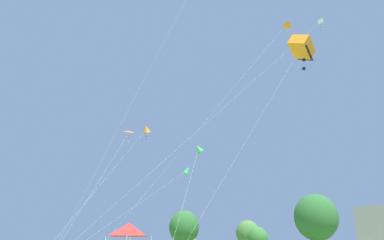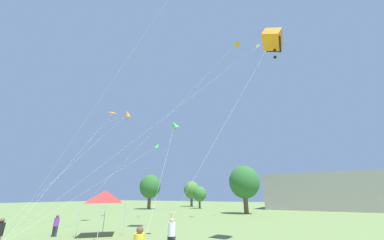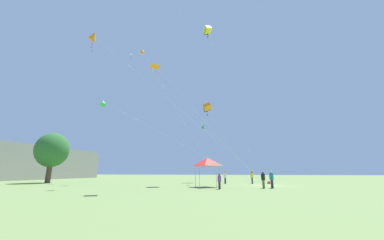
{
  "view_description": "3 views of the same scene",
  "coord_description": "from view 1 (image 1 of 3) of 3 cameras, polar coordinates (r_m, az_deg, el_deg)",
  "views": [
    {
      "loc": [
        17.78,
        -12.13,
        1.35
      ],
      "look_at": [
        1.25,
        7.65,
        10.4
      ],
      "focal_mm": 35.0,
      "sensor_mm": 36.0,
      "label": 1
    },
    {
      "loc": [
        10.57,
        -5.26,
        2.95
      ],
      "look_at": [
        1.84,
        10.19,
        9.25
      ],
      "focal_mm": 20.0,
      "sensor_mm": 36.0,
      "label": 2
    },
    {
      "loc": [
        -30.5,
        3.17,
        1.69
      ],
      "look_at": [
        1.87,
        10.64,
        9.8
      ],
      "focal_mm": 20.0,
      "sensor_mm": 36.0,
      "label": 3
    }
  ],
  "objects": [
    {
      "name": "tree_far_right",
      "position": [
        76.4,
        8.5,
        -16.73
      ],
      "size": [
        4.68,
        4.21,
        7.07
      ],
      "color": "brown",
      "rests_on": "ground"
    },
    {
      "name": "kite_orange_diamond_3",
      "position": [
        45.51,
        -6.97,
        -1.43
      ],
      "size": [
        8.85,
        17.73,
        15.86
      ],
      "color": "silver",
      "rests_on": "ground"
    },
    {
      "name": "kite_orange_diamond_6",
      "position": [
        42.91,
        14.24,
        14.02
      ],
      "size": [
        11.37,
        16.46,
        25.25
      ],
      "color": "silver",
      "rests_on": "ground"
    },
    {
      "name": "tree_near_right",
      "position": [
        49.87,
        18.37,
        -13.92
      ],
      "size": [
        5.38,
        4.84,
        8.11
      ],
      "color": "brown",
      "rests_on": "ground"
    },
    {
      "name": "kite_white_delta_2",
      "position": [
        45.14,
        18.53,
        13.67
      ],
      "size": [
        11.12,
        24.71,
        26.04
      ],
      "color": "silver",
      "rests_on": "ground"
    },
    {
      "name": "tree_far_left",
      "position": [
        64.48,
        -1.22,
        -16.05
      ],
      "size": [
        5.18,
        4.66,
        7.81
      ],
      "color": "brown",
      "rests_on": "ground"
    },
    {
      "name": "kite_green_diamond_5",
      "position": [
        27.63,
        1.0,
        -4.43
      ],
      "size": [
        3.13,
        6.71,
        8.94
      ],
      "color": "silver",
      "rests_on": "ground"
    },
    {
      "name": "kite_green_diamond_7",
      "position": [
        42.01,
        -0.77,
        -7.7
      ],
      "size": [
        4.04,
        18.82,
        10.38
      ],
      "color": "silver",
      "rests_on": "ground"
    },
    {
      "name": "festival_tent",
      "position": [
        29.67,
        -9.57,
        -16.13
      ],
      "size": [
        2.67,
        2.67,
        3.37
      ],
      "color": "#B7B7BC",
      "rests_on": "ground"
    },
    {
      "name": "kite_orange_box_4",
      "position": [
        26.33,
        16.36,
        10.55
      ],
      "size": [
        6.2,
        7.98,
        15.03
      ],
      "color": "silver",
      "rests_on": "ground"
    },
    {
      "name": "tree_far_centre",
      "position": [
        66.14,
        9.99,
        -17.33
      ],
      "size": [
        3.45,
        3.1,
        5.2
      ],
      "color": "brown",
      "rests_on": "ground"
    },
    {
      "name": "kite_orange_delta_1",
      "position": [
        38.9,
        -9.57,
        -1.89
      ],
      "size": [
        6.12,
        11.62,
        13.15
      ],
      "color": "silver",
      "rests_on": "ground"
    }
  ]
}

